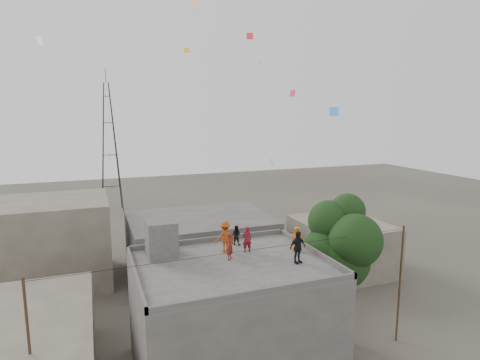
# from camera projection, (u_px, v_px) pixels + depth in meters

# --- Properties ---
(main_building) EXTENTS (10.00, 8.00, 6.10)m
(main_building) POSITION_uv_depth(u_px,v_px,m) (231.00, 317.00, 21.67)
(main_building) COLOR #4A4745
(main_building) RESTS_ON ground
(parapet) EXTENTS (10.00, 8.00, 0.30)m
(parapet) POSITION_uv_depth(u_px,v_px,m) (231.00, 261.00, 21.14)
(parapet) COLOR #4A4745
(parapet) RESTS_ON main_building
(stair_head_box) EXTENTS (1.60, 1.80, 2.00)m
(stair_head_box) POSITION_uv_depth(u_px,v_px,m) (161.00, 238.00, 22.28)
(stair_head_box) COLOR #4A4745
(stair_head_box) RESTS_ON main_building
(neighbor_west) EXTENTS (8.00, 10.00, 4.00)m
(neighbor_west) POSITION_uv_depth(u_px,v_px,m) (9.00, 357.00, 19.87)
(neighbor_west) COLOR #5E584A
(neighbor_west) RESTS_ON ground
(neighbor_north) EXTENTS (12.00, 9.00, 5.00)m
(neighbor_north) POSITION_uv_depth(u_px,v_px,m) (200.00, 244.00, 35.38)
(neighbor_north) COLOR #4A4745
(neighbor_north) RESTS_ON ground
(neighbor_northwest) EXTENTS (9.00, 8.00, 7.00)m
(neighbor_northwest) POSITION_uv_depth(u_px,v_px,m) (52.00, 242.00, 32.88)
(neighbor_northwest) COLOR #5E584A
(neighbor_northwest) RESTS_ON ground
(neighbor_east) EXTENTS (7.00, 8.00, 4.40)m
(neighbor_east) POSITION_uv_depth(u_px,v_px,m) (341.00, 246.00, 35.91)
(neighbor_east) COLOR #5E584A
(neighbor_east) RESTS_ON ground
(tree) EXTENTS (4.90, 4.60, 9.10)m
(tree) POSITION_uv_depth(u_px,v_px,m) (342.00, 244.00, 24.28)
(tree) COLOR black
(tree) RESTS_ON ground
(utility_line) EXTENTS (20.12, 0.62, 7.40)m
(utility_line) POSITION_uv_depth(u_px,v_px,m) (248.00, 313.00, 20.56)
(utility_line) COLOR black
(utility_line) RESTS_ON ground
(transmission_tower) EXTENTS (2.97, 2.97, 20.01)m
(transmission_tower) POSITION_uv_depth(u_px,v_px,m) (109.00, 148.00, 56.18)
(transmission_tower) COLOR black
(transmission_tower) RESTS_ON ground
(person_red_adult) EXTENTS (0.58, 0.41, 1.52)m
(person_red_adult) POSITION_uv_depth(u_px,v_px,m) (247.00, 239.00, 22.83)
(person_red_adult) COLOR maroon
(person_red_adult) RESTS_ON main_building
(person_orange_child) EXTENTS (0.85, 0.76, 1.45)m
(person_orange_child) POSITION_uv_depth(u_px,v_px,m) (297.00, 239.00, 23.01)
(person_orange_child) COLOR #C56F16
(person_orange_child) RESTS_ON main_building
(person_dark_child) EXTENTS (0.74, 0.71, 1.20)m
(person_dark_child) POSITION_uv_depth(u_px,v_px,m) (236.00, 235.00, 24.15)
(person_dark_child) COLOR black
(person_dark_child) RESTS_ON main_building
(person_dark_adult) EXTENTS (1.09, 0.63, 1.74)m
(person_dark_adult) POSITION_uv_depth(u_px,v_px,m) (298.00, 247.00, 21.15)
(person_dark_adult) COLOR black
(person_dark_adult) RESTS_ON main_building
(person_orange_adult) EXTENTS (1.24, 0.84, 1.79)m
(person_orange_adult) POSITION_uv_depth(u_px,v_px,m) (225.00, 237.00, 22.89)
(person_orange_adult) COLOR #9F3D12
(person_orange_adult) RESTS_ON main_building
(person_red_child) EXTENTS (0.63, 0.65, 1.51)m
(person_red_child) POSITION_uv_depth(u_px,v_px,m) (230.00, 246.00, 21.70)
(person_red_child) COLOR maroon
(person_red_child) RESTS_ON main_building
(kites) EXTENTS (19.85, 17.62, 11.12)m
(kites) POSITION_uv_depth(u_px,v_px,m) (205.00, 68.00, 26.00)
(kites) COLOR orange
(kites) RESTS_ON ground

